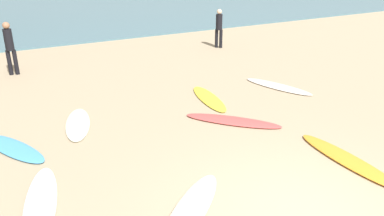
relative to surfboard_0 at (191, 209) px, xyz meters
The scene contains 10 objects.
surfboard_0 is the anchor object (origin of this frame).
surfboard_2 3.70m from the surfboard_0, 44.60° to the left, with size 0.54×2.43×0.07m, color #D8504D.
surfboard_3 4.37m from the surfboard_0, 122.13° to the left, with size 0.53×2.09×0.08m, color #4CA0DA.
surfboard_4 2.54m from the surfboard_0, 147.72° to the left, with size 0.52×2.38×0.08m, color white.
surfboard_5 3.56m from the surfboard_0, ahead, with size 0.51×2.52×0.09m, color orange.
surfboard_6 4.39m from the surfboard_0, 100.55° to the left, with size 0.57×2.00×0.06m, color silver.
surfboard_7 5.16m from the surfboard_0, 55.29° to the left, with size 0.54×2.20×0.06m, color yellow.
surfboard_8 6.77m from the surfboard_0, 37.22° to the left, with size 0.56×2.35×0.06m, color silver.
beachgoer_near 11.69m from the surfboard_0, 55.01° to the left, with size 0.39×0.39×1.67m.
beachgoer_mid 9.79m from the surfboard_0, 99.95° to the left, with size 0.35×0.35×1.81m.
Camera 1 is at (-3.93, -3.39, 3.97)m, focal length 36.02 mm.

